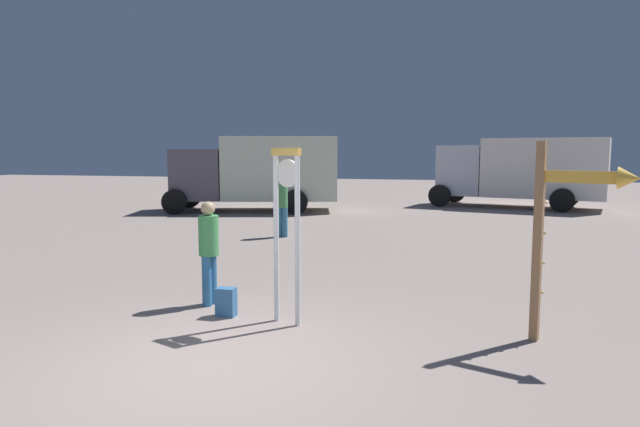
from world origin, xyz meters
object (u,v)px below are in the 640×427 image
Objects in this scene: standing_clock at (287,219)px; person_distant at (282,203)px; person_near_clock at (209,248)px; box_truck_near at (260,170)px; arrow_sign at (571,214)px; box_truck_far at (523,169)px; backpack at (226,302)px.

standing_clock is 7.60m from person_distant.
person_near_clock is at bearing 157.94° from standing_clock.
arrow_sign is at bearing -56.57° from box_truck_near.
standing_clock is 17.68m from box_truck_far.
backpack is at bearing -71.42° from box_truck_near.
person_near_clock is 0.23× the size of box_truck_near.
box_truck_near is (-5.36, 13.29, 0.15)m from standing_clock.
person_distant is at bearing 129.22° from arrow_sign.
standing_clock is 3.45m from arrow_sign.
box_truck_far is (5.91, 16.53, 0.69)m from person_near_clock.
box_truck_near is at bearing 108.58° from backpack.
person_near_clock is 3.88× the size of backpack.
box_truck_far is at bearing 86.43° from arrow_sign.
standing_clock is 0.34× the size of box_truck_near.
person_distant is (-1.53, 7.09, 0.72)m from backpack.
person_distant is at bearing 108.84° from standing_clock.
backpack is at bearing 174.47° from standing_clock.
arrow_sign is 6.01× the size of backpack.
arrow_sign is 1.47× the size of person_distant.
box_truck_near is 0.97× the size of box_truck_far.
backpack is at bearing -107.71° from box_truck_far.
box_truck_far reaches higher than person_near_clock.
box_truck_near reaches higher than box_truck_far.
box_truck_near is (-2.91, 6.11, 0.63)m from person_distant.
person_near_clock is 0.22× the size of box_truck_far.
arrow_sign is at bearing -7.12° from person_near_clock.
person_distant is at bearing -64.56° from box_truck_near.
standing_clock reaches higher than backpack.
box_truck_near reaches higher than person_distant.
box_truck_near is at bearing 123.43° from arrow_sign.
backpack is 0.24× the size of person_distant.
standing_clock reaches higher than person_distant.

